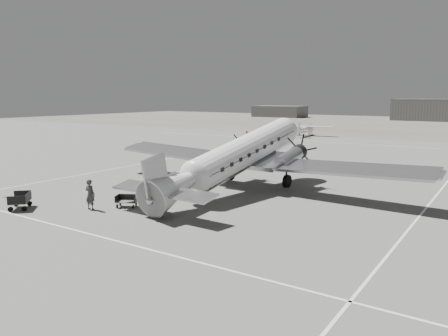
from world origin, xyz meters
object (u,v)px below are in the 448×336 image
shed_secondary (280,111)px  ramp_agent (161,190)px  ground_crew (90,194)px  light_plane_left (305,130)px  passenger (176,186)px  baggage_cart_near (127,201)px  dc3_airliner (238,158)px  baggage_cart_far (20,201)px

shed_secondary → ramp_agent: (50.72, -121.07, -1.13)m
ground_crew → ramp_agent: bearing=-125.7°
light_plane_left → passenger: (12.38, -53.32, -0.22)m
baggage_cart_near → ground_crew: ground_crew is taller
dc3_airliner → ground_crew: bearing=-115.9°
dc3_airliner → ground_crew: dc3_airliner is taller
baggage_cart_near → light_plane_left: bearing=72.8°
dc3_airliner → ground_crew: 11.56m
shed_secondary → dc3_airliner: (53.66, -115.34, 0.74)m
baggage_cart_near → ramp_agent: (0.89, 2.57, 0.45)m
baggage_cart_near → baggage_cart_far: size_ratio=0.77×
ground_crew → shed_secondary: bearing=-75.5°
shed_secondary → ramp_agent: size_ratio=10.36×
baggage_cart_far → passenger: passenger is taller
light_plane_left → ramp_agent: size_ratio=5.92×
light_plane_left → ramp_agent: 56.20m
shed_secondary → dc3_airliner: dc3_airliner is taller
ramp_agent → dc3_airliner: bearing=-34.4°
light_plane_left → ramp_agent: light_plane_left is taller
shed_secondary → baggage_cart_near: (49.83, -123.64, -1.59)m
baggage_cart_near → ground_crew: (-1.54, -1.79, 0.62)m
shed_secondary → baggage_cart_far: 135.36m
dc3_airliner → baggage_cart_far: bearing=-124.9°
shed_secondary → passenger: size_ratio=10.56×
baggage_cart_near → ground_crew: size_ratio=0.71×
light_plane_left → baggage_cart_near: bearing=-84.9°
dc3_airliner → passenger: 5.44m
baggage_cart_near → passenger: (0.95, 4.08, 0.44)m
baggage_cart_far → ramp_agent: size_ratio=1.10×
dc3_airliner → baggage_cart_far: (-9.49, -12.60, -2.20)m
shed_secondary → dc3_airliner: size_ratio=0.63×
baggage_cart_near → dc3_airliner: bearing=36.8°
baggage_cart_near → baggage_cart_far: baggage_cart_far is taller
dc3_airliner → passenger: bearing=-122.2°
light_plane_left → passenger: size_ratio=6.04×
ground_crew → baggage_cart_far: bearing=24.8°
dc3_airliner → shed_secondary: bearing=117.1°
shed_secondary → ground_crew: size_ratio=8.72×
dc3_airliner → ground_crew: (-5.37, -10.09, -1.71)m
ramp_agent → baggage_cart_far: bearing=129.1°
baggage_cart_near → ramp_agent: size_ratio=0.85×
shed_secondary → passenger: (50.78, -119.56, -1.15)m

